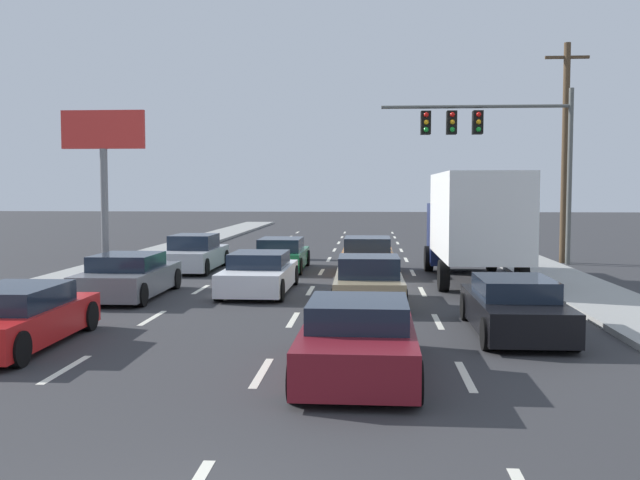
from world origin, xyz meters
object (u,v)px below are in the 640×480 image
object	(u,v)px
car_black	(514,308)
car_white	(259,274)
car_green	(282,255)
car_maroon	(358,339)
car_gray	(129,277)
car_red	(16,318)
utility_pole_mid	(565,150)
traffic_signal_mast	(484,134)
car_orange	(367,257)
car_tan	(369,283)
roadside_billboard	(103,151)
box_truck	(473,220)
car_silver	(194,254)

from	to	relation	value
car_black	car_white	bearing A→B (deg)	137.41
car_green	car_maroon	distance (m)	15.78
car_gray	car_red	size ratio (longest dim) A/B	1.03
car_maroon	car_black	world-z (taller)	car_maroon
car_gray	utility_pole_mid	bearing A→B (deg)	35.87
car_red	utility_pole_mid	world-z (taller)	utility_pole_mid
car_gray	car_white	distance (m)	3.79
car_maroon	traffic_signal_mast	world-z (taller)	traffic_signal_mast
car_orange	utility_pole_mid	distance (m)	10.20
car_red	car_orange	xyz separation A→B (m)	(6.84, 12.99, 0.05)
car_gray	car_green	world-z (taller)	car_gray
car_gray	car_tan	xyz separation A→B (m)	(6.88, -0.97, 0.01)
car_maroon	traffic_signal_mast	xyz separation A→B (m)	(4.85, 18.38, 4.78)
car_black	roadside_billboard	world-z (taller)	roadside_billboard
traffic_signal_mast	car_tan	bearing A→B (deg)	-112.85
car_green	box_truck	bearing A→B (deg)	-25.71
car_red	car_maroon	world-z (taller)	car_maroon
car_red	utility_pole_mid	bearing A→B (deg)	49.24
car_tan	car_maroon	world-z (taller)	car_tan
car_orange	car_maroon	size ratio (longest dim) A/B	0.94
car_green	car_black	distance (m)	13.54
car_gray	car_black	bearing A→B (deg)	-25.14
car_orange	box_truck	distance (m)	4.50
car_orange	utility_pole_mid	size ratio (longest dim) A/B	0.47
car_red	car_tan	distance (m)	8.90
car_silver	car_green	distance (m)	3.32
traffic_signal_mast	car_gray	bearing A→B (deg)	-138.71
car_tan	utility_pole_mid	world-z (taller)	utility_pole_mid
car_green	car_white	size ratio (longest dim) A/B	0.93
car_maroon	car_black	bearing A→B (deg)	47.35
car_orange	roadside_billboard	size ratio (longest dim) A/B	0.63
car_red	car_orange	size ratio (longest dim) A/B	1.03
roadside_billboard	box_truck	bearing A→B (deg)	-32.64
utility_pole_mid	roadside_billboard	distance (m)	21.38
traffic_signal_mast	car_silver	bearing A→B (deg)	-164.05
car_tan	box_truck	distance (m)	6.19
car_red	car_white	distance (m)	8.58
car_silver	car_black	xyz separation A→B (m)	(9.76, -11.60, -0.05)
car_gray	car_black	distance (m)	11.03
car_orange	car_tan	distance (m)	7.37
car_silver	car_green	world-z (taller)	car_silver
car_silver	car_white	distance (m)	6.66
car_maroon	traffic_signal_mast	bearing A→B (deg)	75.23
roadside_billboard	car_gray	bearing A→B (deg)	-67.24
roadside_billboard	car_green	bearing A→B (deg)	-36.97
car_silver	car_red	xyz separation A→B (m)	(-0.24, -13.51, -0.05)
car_red	box_truck	distance (m)	14.84
car_orange	car_red	bearing A→B (deg)	-117.76
car_silver	car_red	bearing A→B (deg)	-91.04
car_green	traffic_signal_mast	xyz separation A→B (m)	(8.04, 2.94, 4.78)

